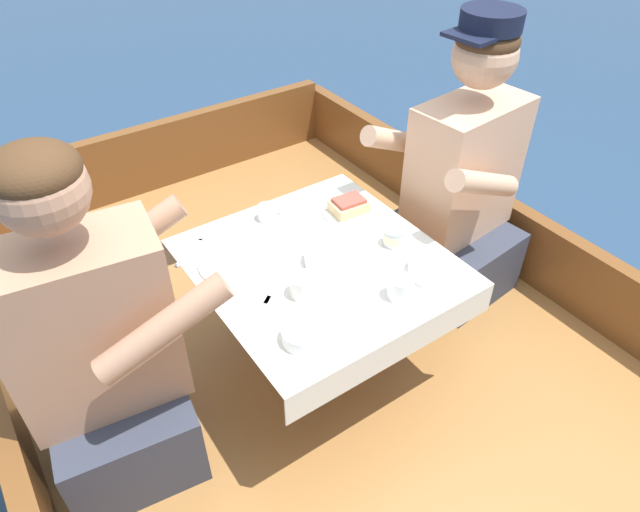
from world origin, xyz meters
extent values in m
plane|color=navy|center=(0.00, 0.00, 0.00)|extent=(60.00, 60.00, 0.00)
cube|color=#9E6B38|center=(0.00, 0.00, 0.17)|extent=(1.94, 3.02, 0.34)
cube|color=brown|center=(-0.94, 0.00, 0.48)|extent=(0.06, 3.02, 0.28)
cube|color=brown|center=(0.94, 0.00, 0.48)|extent=(0.06, 3.02, 0.28)
cube|color=brown|center=(0.00, 1.48, 0.50)|extent=(1.82, 0.06, 0.33)
cylinder|color=#B2B2B7|center=(0.00, 0.09, 0.55)|extent=(0.07, 0.07, 0.42)
cube|color=#9E6B38|center=(0.00, 0.09, 0.77)|extent=(0.68, 0.71, 0.02)
cube|color=white|center=(0.00, 0.09, 0.78)|extent=(0.71, 0.74, 0.00)
cube|color=white|center=(0.00, -0.28, 0.73)|extent=(0.71, 0.00, 0.10)
cube|color=white|center=(0.00, 0.45, 0.73)|extent=(0.71, 0.00, 0.10)
cube|color=#333847|center=(-0.66, 0.14, 0.47)|extent=(0.42, 0.48, 0.26)
cube|color=tan|center=(-0.66, 0.14, 0.85)|extent=(0.43, 0.27, 0.50)
sphere|color=tan|center=(-0.66, 0.14, 1.25)|extent=(0.20, 0.20, 0.20)
ellipsoid|color=#472D19|center=(-0.66, 0.14, 1.30)|extent=(0.19, 0.19, 0.11)
cylinder|color=tan|center=(-0.48, 0.29, 0.94)|extent=(0.34, 0.11, 0.21)
cylinder|color=tan|center=(-0.53, -0.06, 0.94)|extent=(0.34, 0.11, 0.21)
cube|color=#333847|center=(0.66, 0.15, 0.47)|extent=(0.40, 0.47, 0.26)
cube|color=tan|center=(0.66, 0.15, 0.85)|extent=(0.42, 0.26, 0.50)
sphere|color=tan|center=(0.66, 0.15, 1.25)|extent=(0.21, 0.21, 0.21)
ellipsoid|color=#472D19|center=(0.66, 0.15, 1.30)|extent=(0.20, 0.20, 0.11)
cylinder|color=tan|center=(0.52, -0.04, 0.94)|extent=(0.34, 0.10, 0.21)
cylinder|color=tan|center=(0.49, 0.32, 0.94)|extent=(0.34, 0.10, 0.21)
cylinder|color=black|center=(0.66, 0.15, 1.36)|extent=(0.19, 0.19, 0.06)
cube|color=black|center=(0.57, 0.14, 1.33)|extent=(0.11, 0.15, 0.01)
cylinder|color=white|center=(0.22, 0.24, 0.79)|extent=(0.18, 0.18, 0.01)
cylinder|color=white|center=(-0.22, 0.22, 0.79)|extent=(0.22, 0.22, 0.01)
cube|color=#E0BC7F|center=(0.22, 0.24, 0.81)|extent=(0.13, 0.09, 0.04)
cube|color=#B74C3D|center=(0.22, 0.24, 0.83)|extent=(0.10, 0.08, 0.01)
cylinder|color=white|center=(0.02, 0.07, 0.80)|extent=(0.14, 0.14, 0.04)
cylinder|color=beige|center=(0.02, 0.07, 0.81)|extent=(0.12, 0.12, 0.02)
cylinder|color=white|center=(-0.21, -0.15, 0.80)|extent=(0.11, 0.11, 0.04)
cylinder|color=beige|center=(-0.21, -0.15, 0.81)|extent=(0.09, 0.09, 0.02)
cylinder|color=white|center=(0.24, -0.15, 0.80)|extent=(0.14, 0.14, 0.04)
cylinder|color=beige|center=(0.24, -0.15, 0.81)|extent=(0.12, 0.12, 0.02)
cylinder|color=white|center=(0.09, -0.16, 0.81)|extent=(0.07, 0.07, 0.06)
torus|color=white|center=(0.14, -0.16, 0.82)|extent=(0.04, 0.01, 0.04)
cylinder|color=#3D2314|center=(0.09, -0.16, 0.83)|extent=(0.06, 0.06, 0.01)
cylinder|color=white|center=(-0.02, 0.37, 0.81)|extent=(0.06, 0.06, 0.05)
torus|color=white|center=(0.02, 0.37, 0.81)|extent=(0.04, 0.01, 0.04)
cylinder|color=#3D2314|center=(-0.02, 0.37, 0.82)|extent=(0.05, 0.05, 0.01)
cylinder|color=white|center=(-0.12, -0.01, 0.81)|extent=(0.08, 0.08, 0.06)
torus|color=white|center=(-0.07, -0.01, 0.82)|extent=(0.04, 0.01, 0.04)
cylinder|color=#3D2314|center=(-0.12, -0.01, 0.83)|extent=(0.06, 0.06, 0.01)
cylinder|color=silver|center=(0.24, 0.03, 0.81)|extent=(0.06, 0.06, 0.05)
cylinder|color=beige|center=(0.24, 0.03, 0.81)|extent=(0.07, 0.07, 0.03)
cube|color=silver|center=(-0.27, -0.01, 0.79)|extent=(0.14, 0.11, 0.00)
cube|color=silver|center=(-0.22, 0.03, 0.79)|extent=(0.04, 0.04, 0.00)
cube|color=silver|center=(-0.30, 0.35, 0.79)|extent=(0.15, 0.11, 0.00)
cube|color=silver|center=(-0.24, 0.39, 0.79)|extent=(0.04, 0.04, 0.00)
cube|color=silver|center=(-0.02, 0.26, 0.79)|extent=(0.17, 0.05, 0.00)
cube|color=silver|center=(-0.17, 0.39, 0.79)|extent=(0.17, 0.04, 0.00)
ellipsoid|color=silver|center=(-0.24, 0.40, 0.79)|extent=(0.04, 0.02, 0.01)
cube|color=silver|center=(0.08, 0.25, 0.79)|extent=(0.09, 0.16, 0.00)
ellipsoid|color=silver|center=(0.05, 0.31, 0.79)|extent=(0.04, 0.02, 0.01)
camera|label=1|loc=(-0.75, -1.00, 1.88)|focal=32.00mm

